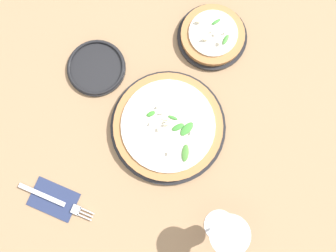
% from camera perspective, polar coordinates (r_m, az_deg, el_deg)
% --- Properties ---
extents(ground_plane, '(6.00, 6.00, 0.00)m').
position_cam_1_polar(ground_plane, '(0.92, -0.33, -0.15)').
color(ground_plane, '#9E7A56').
extents(pizza_arugula_main, '(0.32, 0.32, 0.05)m').
position_cam_1_polar(pizza_arugula_main, '(0.90, 0.01, -0.14)').
color(pizza_arugula_main, black).
rests_on(pizza_arugula_main, ground_plane).
extents(pizza_personal_side, '(0.20, 0.20, 0.05)m').
position_cam_1_polar(pizza_personal_side, '(0.99, 7.74, 15.32)').
color(pizza_personal_side, black).
rests_on(pizza_personal_side, ground_plane).
extents(wine_glass, '(0.09, 0.09, 0.16)m').
position_cam_1_polar(wine_glass, '(0.82, 10.14, -17.68)').
color(wine_glass, white).
rests_on(wine_glass, ground_plane).
extents(napkin, '(0.14, 0.10, 0.01)m').
position_cam_1_polar(napkin, '(0.96, -19.33, -11.96)').
color(napkin, navy).
rests_on(napkin, ground_plane).
extents(fork, '(0.22, 0.06, 0.00)m').
position_cam_1_polar(fork, '(0.95, -19.00, -12.20)').
color(fork, silver).
rests_on(fork, ground_plane).
extents(side_plate_white, '(0.17, 0.17, 0.02)m').
position_cam_1_polar(side_plate_white, '(0.98, -12.38, 9.89)').
color(side_plate_white, black).
rests_on(side_plate_white, ground_plane).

